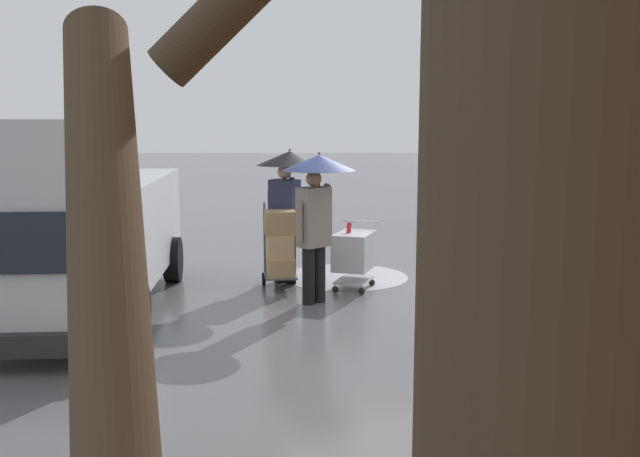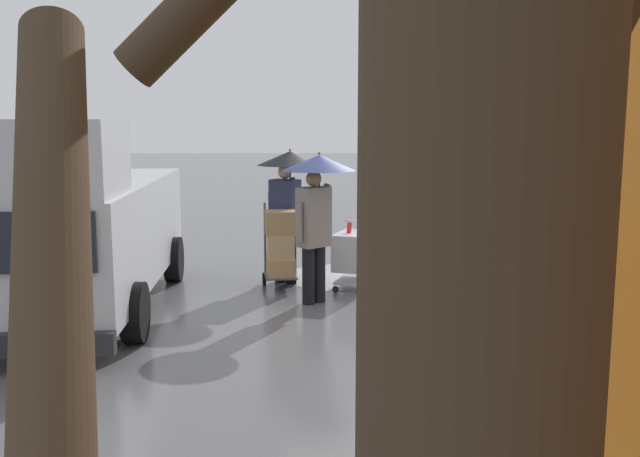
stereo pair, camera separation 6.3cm
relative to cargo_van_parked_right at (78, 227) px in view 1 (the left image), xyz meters
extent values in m
plane|color=#5B5B5E|center=(-3.98, -1.11, -1.18)|extent=(90.00, 90.00, 0.00)
cylinder|color=#999BA0|center=(-5.54, 2.26, -1.18)|extent=(1.58, 1.58, 0.01)
cylinder|color=#999BA0|center=(-3.69, -2.17, -1.18)|extent=(2.10, 2.10, 0.01)
cube|color=#B7BABF|center=(0.01, -0.26, -0.12)|extent=(2.18, 5.28, 1.40)
cube|color=#B7BABF|center=(-0.07, 1.64, 1.00)|extent=(1.90, 1.48, 0.84)
cube|color=black|center=(-0.10, 2.36, 0.20)|extent=(1.66, 0.13, 0.63)
cube|color=#232326|center=(-0.10, 2.40, -0.86)|extent=(1.97, 0.24, 0.24)
cylinder|color=black|center=(-1.04, 1.31, -0.82)|extent=(0.27, 0.73, 0.72)
cylinder|color=black|center=(-0.90, -1.91, -0.82)|extent=(0.27, 0.73, 0.72)
cylinder|color=black|center=(1.06, -1.83, -0.82)|extent=(0.27, 0.73, 0.72)
cube|color=#B2B2B7|center=(-3.78, -1.31, -0.58)|extent=(0.75, 0.89, 0.56)
cube|color=#B2B2B7|center=(-3.78, -1.31, -1.04)|extent=(0.67, 0.80, 0.04)
cylinder|color=#B2B2B7|center=(-3.93, -1.70, -0.18)|extent=(0.56, 0.23, 0.04)
sphere|color=black|center=(-3.88, -0.95, -1.13)|extent=(0.10, 0.10, 0.10)
sphere|color=black|center=(-3.49, -1.09, -1.13)|extent=(0.10, 0.10, 0.10)
sphere|color=black|center=(-4.08, -1.52, -1.13)|extent=(0.10, 0.10, 0.10)
sphere|color=black|center=(-3.69, -1.66, -1.13)|extent=(0.10, 0.10, 0.10)
cylinder|color=red|center=(-3.68, -1.24, -0.48)|extent=(0.16, 0.29, 0.69)
cube|color=#515156|center=(-2.65, -1.33, -0.96)|extent=(0.54, 0.65, 0.03)
cylinder|color=#515156|center=(-2.83, -1.66, -0.41)|extent=(0.04, 0.04, 1.10)
cylinder|color=#515156|center=(-2.40, -1.61, -0.41)|extent=(0.04, 0.04, 1.10)
cylinder|color=black|center=(-2.85, -1.66, -1.08)|extent=(0.07, 0.20, 0.20)
cylinder|color=black|center=(-2.38, -1.60, -1.08)|extent=(0.07, 0.20, 0.20)
cube|color=tan|center=(-2.65, -1.33, -0.81)|extent=(0.47, 0.63, 0.27)
cube|color=tan|center=(-2.65, -1.33, -0.50)|extent=(0.45, 0.52, 0.36)
cube|color=#A37F51|center=(-2.65, -1.33, -0.14)|extent=(0.50, 0.46, 0.36)
cylinder|color=black|center=(-2.62, -1.82, -0.77)|extent=(0.18, 0.18, 0.82)
cylinder|color=black|center=(-2.80, -1.72, -0.77)|extent=(0.18, 0.18, 0.82)
cube|color=#282D47|center=(-2.71, -1.77, 0.06)|extent=(0.52, 0.46, 0.84)
sphere|color=tan|center=(-2.71, -1.77, 0.60)|extent=(0.22, 0.22, 0.22)
cylinder|color=#282D47|center=(-2.49, -1.90, 0.01)|extent=(0.10, 0.10, 0.55)
cylinder|color=#282D47|center=(-2.88, -1.69, 0.28)|extent=(0.24, 0.31, 0.50)
cylinder|color=#333338|center=(-2.80, -1.72, 0.44)|extent=(0.02, 0.02, 0.86)
cone|color=black|center=(-2.80, -1.72, 0.82)|extent=(1.04, 1.04, 0.22)
sphere|color=#333338|center=(-2.80, -1.72, 0.95)|extent=(0.04, 0.04, 0.04)
cylinder|color=black|center=(-3.08, -0.42, -0.77)|extent=(0.18, 0.18, 0.82)
cylinder|color=black|center=(-3.23, -0.55, -0.77)|extent=(0.18, 0.18, 0.82)
cube|color=slate|center=(-3.15, -0.48, 0.06)|extent=(0.52, 0.50, 0.84)
sphere|color=#8C6647|center=(-3.15, -0.48, 0.60)|extent=(0.22, 0.22, 0.22)
cylinder|color=slate|center=(-2.95, -0.32, 0.01)|extent=(0.10, 0.10, 0.55)
cylinder|color=slate|center=(-3.28, -0.61, 0.28)|extent=(0.27, 0.30, 0.50)
cylinder|color=#333338|center=(-3.23, -0.55, 0.44)|extent=(0.02, 0.02, 0.86)
cone|color=navy|center=(-3.23, -0.55, 0.82)|extent=(1.04, 1.04, 0.22)
sphere|color=#333338|center=(-3.23, -0.55, 0.95)|extent=(0.04, 0.04, 0.04)
camera|label=1|loc=(-3.00, 9.45, 1.42)|focal=40.08mm
camera|label=2|loc=(-3.06, 9.45, 1.42)|focal=40.08mm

